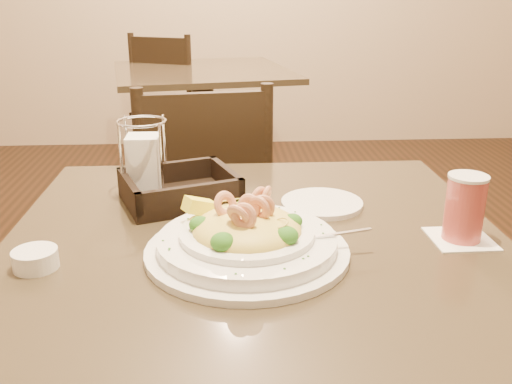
{
  "coord_description": "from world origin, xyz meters",
  "views": [
    {
      "loc": [
        -0.06,
        -0.93,
        1.19
      ],
      "look_at": [
        0.0,
        0.02,
        0.84
      ],
      "focal_mm": 40.0,
      "sensor_mm": 36.0,
      "label": 1
    }
  ],
  "objects": [
    {
      "name": "butter_ramekin",
      "position": [
        -0.36,
        -0.09,
        0.78
      ],
      "size": [
        0.09,
        0.09,
        0.03
      ],
      "primitive_type": "cylinder",
      "rotation": [
        0.0,
        0.0,
        0.33
      ],
      "color": "white",
      "rests_on": "main_table"
    },
    {
      "name": "drink_glass",
      "position": [
        0.36,
        -0.03,
        0.82
      ],
      "size": [
        0.11,
        0.11,
        0.12
      ],
      "rotation": [
        0.0,
        0.0,
        0.02
      ],
      "color": "white",
      "rests_on": "main_table"
    },
    {
      "name": "main_table",
      "position": [
        0.0,
        0.0,
        0.52
      ],
      "size": [
        0.9,
        0.9,
        0.76
      ],
      "color": "black",
      "rests_on": "ground"
    },
    {
      "name": "side_plate",
      "position": [
        0.14,
        0.15,
        0.77
      ],
      "size": [
        0.22,
        0.22,
        0.01
      ],
      "primitive_type": "cylinder",
      "rotation": [
        0.0,
        0.0,
        0.4
      ],
      "color": "white",
      "rests_on": "main_table"
    },
    {
      "name": "napkin_caddy",
      "position": [
        -0.22,
        0.23,
        0.84
      ],
      "size": [
        0.1,
        0.1,
        0.17
      ],
      "rotation": [
        0.0,
        0.0,
        -0.12
      ],
      "color": "silver",
      "rests_on": "main_table"
    },
    {
      "name": "dining_chair_far",
      "position": [
        -0.36,
        2.53,
        0.5
      ],
      "size": [
        0.55,
        0.55,
        0.93
      ],
      "rotation": [
        0.0,
        0.0,
        2.75
      ],
      "color": "black",
      "rests_on": "ground"
    },
    {
      "name": "pasta_bowl",
      "position": [
        -0.02,
        -0.07,
        0.8
      ],
      "size": [
        0.38,
        0.34,
        0.11
      ],
      "rotation": [
        0.0,
        0.0,
        -0.01
      ],
      "color": "white",
      "rests_on": "main_table"
    },
    {
      "name": "background_table",
      "position": [
        -0.16,
        2.16,
        0.52
      ],
      "size": [
        1.05,
        1.05,
        0.76
      ],
      "rotation": [
        0.0,
        0.0,
        0.18
      ],
      "color": "black",
      "rests_on": "ground"
    },
    {
      "name": "dining_chair_near",
      "position": [
        -0.13,
        0.78,
        0.5
      ],
      "size": [
        0.47,
        0.47,
        0.93
      ],
      "rotation": [
        0.0,
        0.0,
        3.28
      ],
      "color": "black",
      "rests_on": "ground"
    },
    {
      "name": "bread_basket",
      "position": [
        -0.15,
        0.19,
        0.79
      ],
      "size": [
        0.27,
        0.25,
        0.06
      ],
      "rotation": [
        0.0,
        0.0,
        0.35
      ],
      "color": "black",
      "rests_on": "main_table"
    }
  ]
}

